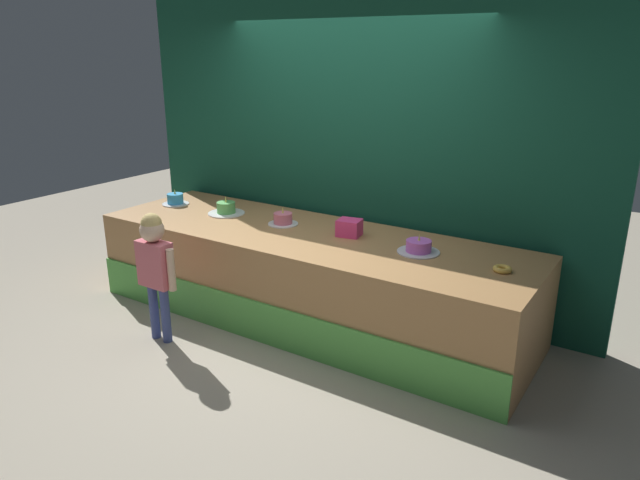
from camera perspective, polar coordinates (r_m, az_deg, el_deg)
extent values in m
plane|color=#ADA38E|center=(4.76, -5.17, -10.06)|extent=(12.00, 12.00, 0.00)
cube|color=#B27F4C|center=(5.02, -1.20, -3.55)|extent=(3.84, 1.16, 0.78)
cube|color=#59B24C|center=(4.68, -5.30, -8.22)|extent=(3.84, 0.02, 0.35)
cube|color=#144C38|center=(5.31, 2.91, 8.60)|extent=(4.62, 0.08, 2.73)
cylinder|color=#3F4C8C|center=(4.92, -15.94, -6.69)|extent=(0.07, 0.07, 0.47)
cylinder|color=#3F4C8C|center=(4.83, -14.89, -7.09)|extent=(0.07, 0.07, 0.47)
cube|color=#D86672|center=(4.72, -15.85, -2.27)|extent=(0.29, 0.13, 0.37)
cylinder|color=beige|center=(4.85, -17.22, -2.00)|extent=(0.06, 0.06, 0.34)
cylinder|color=beige|center=(4.60, -14.37, -2.87)|extent=(0.06, 0.06, 0.34)
sphere|color=beige|center=(4.63, -16.14, 0.95)|extent=(0.19, 0.19, 0.19)
sphere|color=tan|center=(4.61, -16.20, 1.57)|extent=(0.16, 0.16, 0.16)
cube|color=#F83E88|center=(4.81, 2.89, 1.21)|extent=(0.21, 0.19, 0.14)
torus|color=#F2BF4C|center=(4.25, 17.44, -2.73)|extent=(0.13, 0.13, 0.04)
cylinder|color=white|center=(5.97, -13.96, 3.45)|extent=(0.26, 0.26, 0.01)
cylinder|color=#3399D8|center=(5.96, -14.00, 3.96)|extent=(0.16, 0.16, 0.10)
cone|color=#F2E566|center=(5.94, -14.05, 4.64)|extent=(0.02, 0.02, 0.05)
cylinder|color=white|center=(5.54, -9.16, 2.61)|extent=(0.34, 0.34, 0.01)
cylinder|color=#59B259|center=(5.52, -9.19, 3.17)|extent=(0.17, 0.17, 0.10)
cone|color=#F2E566|center=(5.50, -9.23, 3.98)|extent=(0.02, 0.02, 0.06)
cylinder|color=white|center=(5.14, -3.64, 1.60)|extent=(0.27, 0.27, 0.01)
cylinder|color=pink|center=(5.13, -3.65, 2.15)|extent=(0.16, 0.16, 0.09)
cone|color=#F2E566|center=(5.11, -3.67, 2.96)|extent=(0.02, 0.02, 0.06)
cylinder|color=silver|center=(4.49, 9.61, -1.15)|extent=(0.33, 0.33, 0.01)
cylinder|color=#CC66D8|center=(4.48, 9.65, -0.57)|extent=(0.19, 0.19, 0.09)
cone|color=#F2E566|center=(4.45, 9.69, 0.30)|extent=(0.02, 0.02, 0.06)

